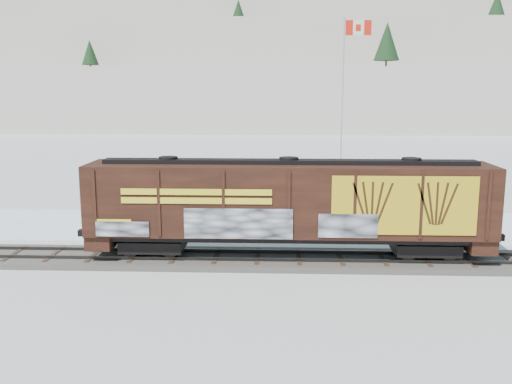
{
  "coord_description": "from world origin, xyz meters",
  "views": [
    {
      "loc": [
        1.03,
        -26.54,
        8.33
      ],
      "look_at": [
        -0.2,
        3.0,
        2.91
      ],
      "focal_mm": 40.0,
      "sensor_mm": 36.0,
      "label": 1
    }
  ],
  "objects_px": {
    "hopper_railcar": "(288,202)",
    "car_silver": "(181,210)",
    "flagpole": "(343,137)",
    "car_white": "(243,218)",
    "car_dark": "(440,218)"
  },
  "relations": [
    {
      "from": "hopper_railcar",
      "to": "flagpole",
      "type": "distance_m",
      "value": 14.38
    },
    {
      "from": "car_silver",
      "to": "car_white",
      "type": "xyz_separation_m",
      "value": [
        3.99,
        -1.68,
        -0.09
      ]
    },
    {
      "from": "flagpole",
      "to": "car_white",
      "type": "relative_size",
      "value": 3.08
    },
    {
      "from": "flagpole",
      "to": "car_silver",
      "type": "height_order",
      "value": "flagpole"
    },
    {
      "from": "hopper_railcar",
      "to": "flagpole",
      "type": "bearing_deg",
      "value": 73.77
    },
    {
      "from": "car_silver",
      "to": "car_white",
      "type": "relative_size",
      "value": 1.1
    },
    {
      "from": "hopper_railcar",
      "to": "car_silver",
      "type": "height_order",
      "value": "hopper_railcar"
    },
    {
      "from": "car_white",
      "to": "car_silver",
      "type": "bearing_deg",
      "value": 47.8
    },
    {
      "from": "hopper_railcar",
      "to": "car_silver",
      "type": "xyz_separation_m",
      "value": [
        -6.56,
        8.04,
        -2.17
      ]
    },
    {
      "from": "car_silver",
      "to": "car_dark",
      "type": "distance_m",
      "value": 15.77
    },
    {
      "from": "hopper_railcar",
      "to": "car_silver",
      "type": "distance_m",
      "value": 10.59
    },
    {
      "from": "flagpole",
      "to": "hopper_railcar",
      "type": "bearing_deg",
      "value": -106.23
    },
    {
      "from": "hopper_railcar",
      "to": "car_dark",
      "type": "distance_m",
      "value": 11.81
    },
    {
      "from": "hopper_railcar",
      "to": "flagpole",
      "type": "relative_size",
      "value": 1.46
    },
    {
      "from": "hopper_railcar",
      "to": "car_dark",
      "type": "relative_size",
      "value": 4.47
    }
  ]
}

